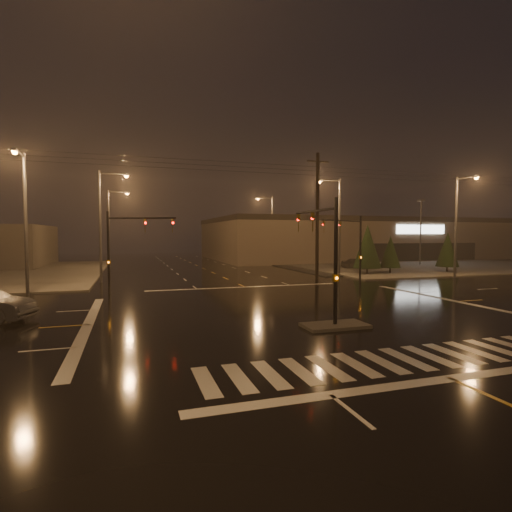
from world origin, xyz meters
name	(u,v)px	position (x,y,z in m)	size (l,w,h in m)	color
ground	(300,311)	(0.00, 0.00, 0.00)	(140.00, 140.00, 0.00)	black
sidewalk_ne	(401,263)	(30.00, 30.00, 0.06)	(36.00, 36.00, 0.12)	#4C4943
median_island	(335,325)	(0.00, -4.00, 0.07)	(3.00, 1.60, 0.15)	#4C4943
crosswalk	(406,359)	(0.00, -9.00, 0.01)	(15.00, 2.60, 0.01)	beige
stop_bar_near	(451,378)	(0.00, -11.00, 0.01)	(16.00, 0.50, 0.01)	beige
stop_bar_far	(245,287)	(0.00, 11.00, 0.01)	(16.00, 0.50, 0.01)	beige
parking_lot	(438,263)	(35.00, 28.00, 0.04)	(50.00, 24.00, 0.08)	black
retail_building	(369,237)	(35.00, 45.99, 3.84)	(60.20, 28.30, 7.20)	brown
signal_mast_median	(326,246)	(0.00, -3.07, 3.75)	(0.25, 4.59, 6.00)	black
signal_mast_ne	(353,241)	(9.50, 10.14, 3.79)	(4.84, 1.86, 6.00)	black
signal_mast_nw	(123,242)	(-9.50, 10.14, 3.79)	(4.84, 1.86, 6.00)	black
streetlight_1	(104,218)	(-11.18, 18.00, 5.80)	(2.77, 0.32, 10.00)	#38383A
streetlight_2	(111,223)	(-11.18, 34.00, 5.80)	(2.77, 0.32, 10.00)	#38383A
streetlight_3	(337,220)	(11.18, 16.00, 5.80)	(2.77, 0.32, 10.00)	#38383A
streetlight_4	(270,225)	(11.18, 36.00, 5.80)	(2.77, 0.32, 10.00)	#38383A
streetlight_5	(24,213)	(-16.00, 11.18, 5.80)	(0.32, 2.77, 10.00)	#38383A
streetlight_6	(458,220)	(22.00, 11.18, 5.80)	(0.32, 2.77, 10.00)	#38383A
utility_pole_1	(317,216)	(8.00, 14.00, 6.13)	(2.20, 0.32, 12.00)	black
conifer_0	(367,246)	(15.78, 17.43, 3.06)	(3.03, 3.03, 5.43)	black
conifer_1	(390,252)	(18.40, 16.97, 2.45)	(2.24, 2.24, 4.20)	black
conifer_2	(447,249)	(25.47, 16.19, 2.65)	(2.50, 2.50, 4.60)	black
car_parked	(357,264)	(18.15, 23.15, 0.70)	(1.66, 4.12, 1.40)	black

